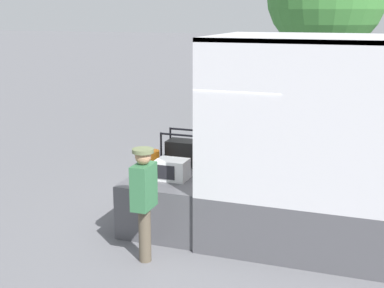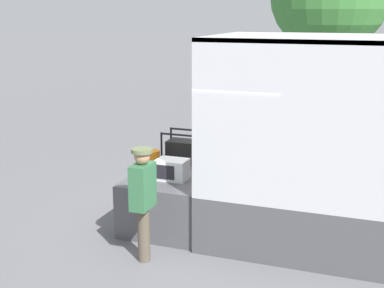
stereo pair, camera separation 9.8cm
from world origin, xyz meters
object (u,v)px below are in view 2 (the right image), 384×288
Objects in this scene: microwave at (172,169)px; orange_bucket at (152,160)px; portable_generator at (185,152)px; worker_person at (143,193)px.

orange_bucket is at bearing 141.23° from microwave.
microwave is 1.55× the size of orange_bucket.
portable_generator is 0.64m from orange_bucket.
portable_generator reaches higher than orange_bucket.
portable_generator reaches higher than microwave.
portable_generator is 2.20× the size of orange_bucket.
microwave is 0.93m from portable_generator.
portable_generator is at bearing 97.76° from microwave.
worker_person is (0.17, -2.13, -0.07)m from portable_generator.
microwave is 1.21m from worker_person.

